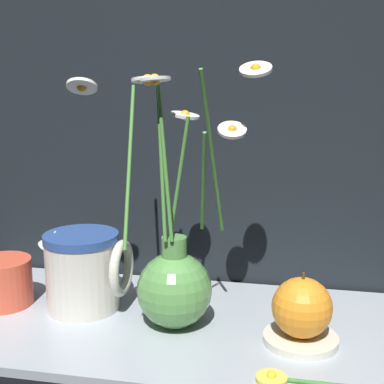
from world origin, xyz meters
TOP-DOWN VIEW (x-y plane):
  - ground_plane at (0.00, 0.00)m, footprint 6.00×6.00m
  - shelf at (0.00, 0.00)m, footprint 0.77×0.32m
  - vase_with_flowers at (-0.03, -0.01)m, footprint 0.26×0.12m
  - yellow_mug at (-0.30, 0.01)m, footprint 0.10×0.09m
  - ceramic_pitcher at (-0.17, 0.02)m, footprint 0.13×0.11m
  - saucer_plate at (0.14, -0.03)m, footprint 0.10×0.10m
  - orange_fruit at (0.14, -0.03)m, footprint 0.08×0.08m
  - loose_daisy at (0.12, -0.13)m, footprint 0.12×0.04m

SIDE VIEW (x-z plane):
  - ground_plane at x=0.00m, z-range 0.00..0.00m
  - shelf at x=0.00m, z-range 0.00..0.01m
  - loose_daisy at x=0.12m, z-range 0.01..0.02m
  - saucer_plate at x=0.14m, z-range 0.01..0.02m
  - yellow_mug at x=-0.30m, z-range 0.01..0.08m
  - orange_fruit at x=0.14m, z-range 0.02..0.10m
  - ceramic_pitcher at x=-0.17m, z-range 0.01..0.14m
  - vase_with_flowers at x=-0.03m, z-range -0.10..0.26m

